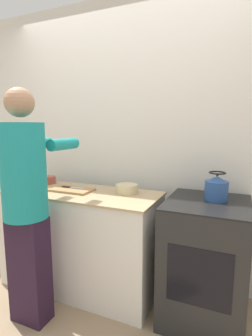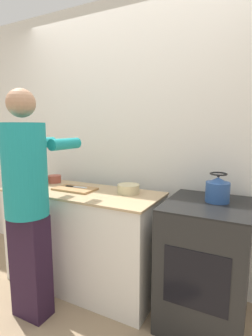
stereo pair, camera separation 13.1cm
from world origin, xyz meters
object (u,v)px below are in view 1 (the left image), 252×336
oven (205,260)px  person (27,200)px  kettle (216,188)px  cutting_board (72,190)px  canister_jar (30,177)px  bowl_prep (127,189)px  knife (72,188)px

oven → person: person is taller
kettle → cutting_board: bearing=-174.8°
person → kettle: bearing=26.3°
oven → canister_jar: canister_jar is taller
kettle → bowl_prep: kettle is taller
kettle → bowl_prep: 0.72m
knife → kettle: (1.21, 0.08, 0.09)m
person → bowl_prep: (0.51, 0.61, -0.01)m
oven → canister_jar: size_ratio=5.60×
oven → person: bearing=-155.3°
cutting_board → oven: bearing=2.3°
person → cutting_board: (0.03, 0.50, -0.04)m
oven → kettle: (0.05, 0.06, 0.54)m
person → oven: bearing=24.7°
kettle → canister_jar: 1.68m
knife → canister_jar: (-0.47, -0.01, 0.06)m
oven → canister_jar: 1.71m
person → bowl_prep: 0.80m
oven → knife: knife is taller
knife → canister_jar: size_ratio=1.34×
knife → kettle: size_ratio=1.03×
oven → bowl_prep: (-0.67, 0.07, 0.47)m
knife → person: bearing=-95.6°
person → bowl_prep: person is taller
cutting_board → person: bearing=-93.9°
cutting_board → knife: knife is taller
knife → bowl_prep: (0.49, 0.09, 0.02)m
person → kettle: size_ratio=8.09×
oven → cutting_board: oven is taller
person → knife: 0.53m
kettle → canister_jar: kettle is taller
oven → bowl_prep: size_ratio=4.86×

